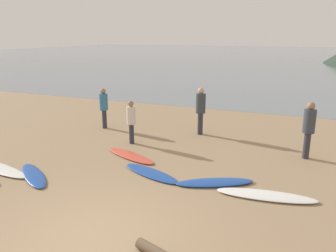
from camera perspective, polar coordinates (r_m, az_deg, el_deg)
name	(u,v)px	position (r m, az deg, el deg)	size (l,w,h in m)	color
ground_plane	(220,122)	(15.36, 8.97, 0.75)	(120.00, 120.00, 0.20)	#997C5B
ocean_water	(289,56)	(66.63, 19.99, 11.28)	(140.00, 100.00, 0.01)	slate
surfboard_1	(33,175)	(9.85, -22.07, -7.82)	(1.93, 0.49, 0.08)	#1E479E
surfboard_2	(131,156)	(10.62, -6.44, -5.05)	(2.07, 0.53, 0.08)	#D84C38
surfboard_3	(151,173)	(9.29, -2.91, -8.07)	(1.98, 0.54, 0.08)	#1E479E
surfboard_4	(215,182)	(8.80, 8.03, -9.55)	(2.03, 0.54, 0.09)	#1E479E
surfboard_5	(266,195)	(8.40, 16.46, -11.34)	(2.34, 0.56, 0.09)	white
person_0	(131,119)	(11.67, -6.34, 1.27)	(0.31, 0.31, 1.54)	#2D2D38
person_1	(201,107)	(12.72, 5.62, 3.25)	(0.37, 0.37, 1.82)	#2D2D38
person_2	(104,105)	(13.78, -10.96, 3.56)	(0.33, 0.33, 1.65)	#2D2D38
person_3	(309,126)	(11.00, 23.00, 0.05)	(0.36, 0.36, 1.79)	#2D2D38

